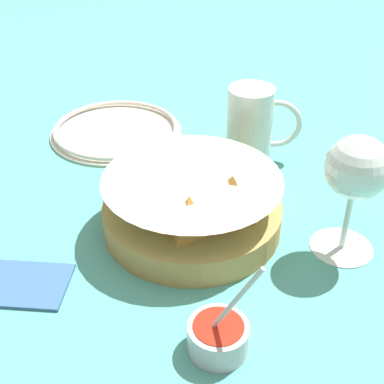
{
  "coord_description": "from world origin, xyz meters",
  "views": [
    {
      "loc": [
        0.07,
        -0.55,
        0.43
      ],
      "look_at": [
        0.02,
        -0.0,
        0.06
      ],
      "focal_mm": 50.0,
      "sensor_mm": 36.0,
      "label": 1
    }
  ],
  "objects_px": {
    "sauce_cup": "(218,336)",
    "wine_glass": "(356,172)",
    "food_basket": "(193,207)",
    "side_plate": "(116,130)",
    "beer_mug": "(251,127)"
  },
  "relations": [
    {
      "from": "sauce_cup",
      "to": "wine_glass",
      "type": "height_order",
      "value": "wine_glass"
    },
    {
      "from": "food_basket",
      "to": "side_plate",
      "type": "distance_m",
      "value": 0.29
    },
    {
      "from": "beer_mug",
      "to": "sauce_cup",
      "type": "bearing_deg",
      "value": -93.67
    },
    {
      "from": "food_basket",
      "to": "wine_glass",
      "type": "distance_m",
      "value": 0.21
    },
    {
      "from": "food_basket",
      "to": "beer_mug",
      "type": "xyz_separation_m",
      "value": [
        0.07,
        0.19,
        0.02
      ]
    },
    {
      "from": "sauce_cup",
      "to": "side_plate",
      "type": "bearing_deg",
      "value": 114.85
    },
    {
      "from": "food_basket",
      "to": "wine_glass",
      "type": "xyz_separation_m",
      "value": [
        0.19,
        -0.02,
        0.08
      ]
    },
    {
      "from": "sauce_cup",
      "to": "side_plate",
      "type": "height_order",
      "value": "sauce_cup"
    },
    {
      "from": "sauce_cup",
      "to": "side_plate",
      "type": "xyz_separation_m",
      "value": [
        -0.2,
        0.44,
        -0.01
      ]
    },
    {
      "from": "sauce_cup",
      "to": "side_plate",
      "type": "relative_size",
      "value": 0.5
    },
    {
      "from": "beer_mug",
      "to": "side_plate",
      "type": "distance_m",
      "value": 0.24
    },
    {
      "from": "sauce_cup",
      "to": "beer_mug",
      "type": "xyz_separation_m",
      "value": [
        0.02,
        0.38,
        0.04
      ]
    },
    {
      "from": "food_basket",
      "to": "beer_mug",
      "type": "relative_size",
      "value": 1.96
    },
    {
      "from": "food_basket",
      "to": "wine_glass",
      "type": "relative_size",
      "value": 1.48
    },
    {
      "from": "food_basket",
      "to": "wine_glass",
      "type": "height_order",
      "value": "wine_glass"
    }
  ]
}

